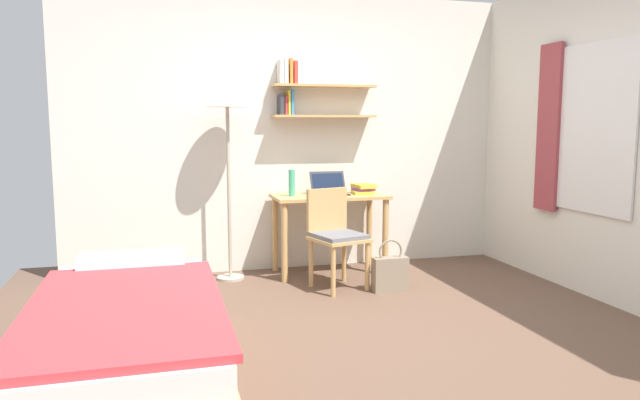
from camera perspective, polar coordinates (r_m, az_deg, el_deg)
ground_plane at (r=3.98m, az=5.19°, el=-13.05°), size 5.28×5.28×0.00m
wall_back at (r=5.67m, az=-1.90°, el=6.60°), size 4.40×0.27×2.60m
wall_right at (r=4.86m, az=28.21°, el=5.53°), size 0.10×4.40×2.60m
bed at (r=3.40m, az=-18.02°, el=-12.71°), size 0.97×2.02×0.54m
desk at (r=5.46m, az=0.92°, el=-0.99°), size 1.04×0.53×0.74m
desk_chair at (r=5.00m, az=1.49°, el=-3.21°), size 0.51×0.52×0.84m
standing_lamp at (r=5.24m, az=-8.95°, el=9.07°), size 0.40×0.40×1.75m
laptop at (r=5.47m, az=0.85°, el=1.10°), size 0.34×0.23×0.21m
water_bottle at (r=5.33m, az=-2.75°, el=1.65°), size 0.06×0.06×0.24m
book_stack at (r=5.55m, az=4.19°, el=1.09°), size 0.22×0.26×0.09m
handbag at (r=4.98m, az=6.79°, el=-6.98°), size 0.30×0.11×0.44m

